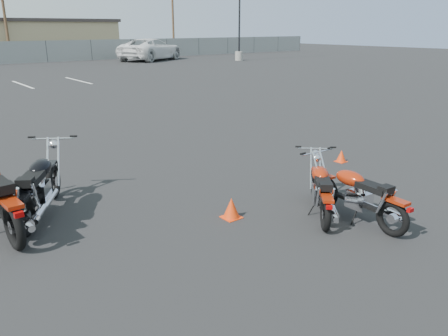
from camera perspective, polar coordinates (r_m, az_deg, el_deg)
ground at (r=6.96m, az=1.79°, el=-6.61°), size 120.00×120.00×0.00m
motorcycle_second_black at (r=7.49m, az=-22.92°, el=-2.27°), size 1.53×2.04×1.07m
motorcycle_third_red at (r=7.15m, az=12.57°, el=-2.82°), size 1.51×1.58×0.90m
motorcycle_rear_red at (r=7.05m, az=17.09°, el=-3.36°), size 0.74×1.92×0.94m
training_cone_near at (r=10.15m, az=15.08°, el=1.54°), size 0.23×0.23×0.27m
training_cone_extra at (r=6.92m, az=0.97°, el=-5.23°), size 0.28×0.28×0.33m
light_pole_east at (r=40.79m, az=2.02°, el=18.32°), size 0.80×0.70×11.75m
tan_building_east at (r=50.83m, az=-23.17°, el=15.39°), size 14.40×9.40×3.70m
utility_pole_c at (r=45.01m, az=-26.89°, el=18.40°), size 1.80×0.24×9.00m
utility_pole_d at (r=52.94m, az=-6.72°, el=19.75°), size 1.80×0.24×9.00m
white_van at (r=41.61m, az=-9.55°, el=15.80°), size 6.58×8.58×3.04m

